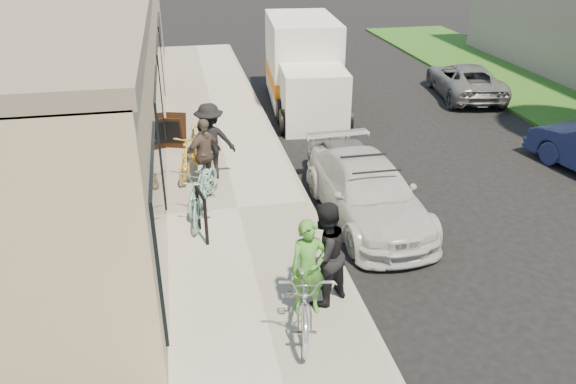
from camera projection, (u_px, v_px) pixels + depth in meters
ground at (373, 284)px, 9.75m from camera, size 120.00×120.00×0.00m
sidewalk at (238, 211)px, 12.00m from camera, size 3.00×34.00×0.15m
curb at (309, 205)px, 12.28m from camera, size 0.12×34.00×0.13m
storefront at (92, 67)px, 14.91m from camera, size 3.60×20.00×4.22m
bike_rack at (202, 210)px, 10.64m from camera, size 0.18×0.68×0.97m
sandwich_board at (174, 131)px, 14.90m from camera, size 0.68×0.68×0.89m
sedan_white at (367, 191)px, 11.59m from camera, size 1.92×4.38×1.29m
sedan_silver at (350, 169)px, 12.75m from camera, size 1.44×3.37×1.14m
moving_truck at (304, 69)px, 18.39m from camera, size 2.61×5.83×2.79m
far_car_gray at (465, 80)px, 19.62m from camera, size 2.60×4.43×1.16m
tandem_bike at (304, 289)px, 8.38m from camera, size 1.14×2.29×1.15m
woman_rider at (308, 268)px, 8.50m from camera, size 0.60×0.42×1.60m
man_standing at (324, 254)px, 8.70m from camera, size 1.07×1.01×1.75m
cruiser_bike_a at (200, 196)px, 11.29m from camera, size 0.81×1.83×1.06m
cruiser_bike_b at (204, 185)px, 11.87m from camera, size 1.24×1.90×0.94m
cruiser_bike_c at (191, 152)px, 13.28m from camera, size 1.10×1.94×1.12m
bystander_a at (210, 141)px, 12.97m from camera, size 1.21×0.74×1.82m
bystander_b at (204, 155)px, 12.46m from camera, size 1.01×0.92×1.65m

